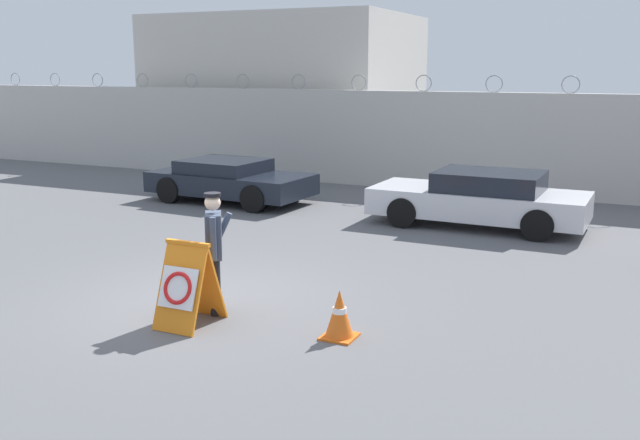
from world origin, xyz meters
TOP-DOWN VIEW (x-y plane):
  - ground_plane at (0.00, 0.00)m, footprint 90.00×90.00m
  - perimeter_wall at (0.00, 11.15)m, footprint 36.00×0.30m
  - building_block at (-6.49, 15.27)m, footprint 8.85×6.19m
  - barricade_sign at (0.40, -0.86)m, footprint 0.69×0.88m
  - security_guard at (0.48, -0.29)m, footprint 0.43×0.67m
  - traffic_cone_near at (2.46, -0.43)m, footprint 0.43×0.43m
  - parked_car_front_coupe at (-3.93, 7.15)m, footprint 4.32×2.22m
  - parked_car_rear_sedan at (2.63, 6.97)m, footprint 4.67×2.03m

SIDE VIEW (x-z plane):
  - ground_plane at x=0.00m, z-range 0.00..0.00m
  - traffic_cone_near at x=2.46m, z-range 0.00..0.64m
  - parked_car_front_coupe at x=-3.93m, z-range 0.03..1.12m
  - barricade_sign at x=0.40m, z-range 0.00..1.16m
  - parked_car_rear_sedan at x=2.63m, z-range 0.01..1.23m
  - security_guard at x=0.48m, z-range 0.10..1.84m
  - perimeter_wall at x=0.00m, z-range -0.22..3.01m
  - building_block at x=-6.49m, z-range 0.00..5.24m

